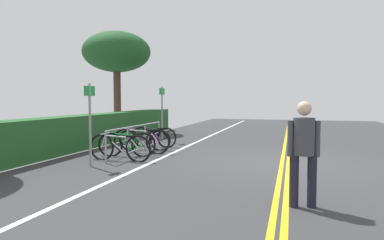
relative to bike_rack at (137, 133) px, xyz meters
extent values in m
cube|color=#353538|center=(-0.52, -4.43, -0.63)|extent=(38.69, 12.32, 0.05)
cube|color=gold|center=(-0.52, -4.51, -0.61)|extent=(34.82, 0.10, 0.00)
cube|color=gold|center=(-0.52, -4.35, -0.61)|extent=(34.82, 0.10, 0.00)
cube|color=white|center=(-0.52, -1.07, -0.61)|extent=(34.82, 0.12, 0.00)
cylinder|color=#9EA0A5|center=(-1.89, 0.00, -0.19)|extent=(0.05, 0.05, 0.83)
cylinder|color=#9EA0A5|center=(-0.63, 0.00, -0.19)|extent=(0.05, 0.05, 0.83)
cylinder|color=#9EA0A5|center=(0.63, 0.00, -0.19)|extent=(0.05, 0.05, 0.83)
cylinder|color=#9EA0A5|center=(1.89, 0.00, -0.19)|extent=(0.05, 0.05, 0.83)
cylinder|color=#9EA0A5|center=(0.00, 0.00, 0.22)|extent=(3.77, 0.04, 0.04)
torus|color=black|center=(-1.39, 0.40, -0.27)|extent=(0.07, 0.74, 0.74)
torus|color=black|center=(-1.41, -0.70, -0.27)|extent=(0.07, 0.74, 0.74)
cylinder|color=silver|center=(-1.40, -0.01, -0.18)|extent=(0.05, 0.63, 0.51)
cylinder|color=silver|center=(-1.40, -0.08, 0.04)|extent=(0.05, 0.75, 0.07)
cylinder|color=silver|center=(-1.41, -0.38, -0.20)|extent=(0.04, 0.18, 0.46)
cylinder|color=silver|center=(-1.41, -0.50, -0.34)|extent=(0.04, 0.40, 0.19)
cylinder|color=silver|center=(-1.41, -0.58, -0.12)|extent=(0.04, 0.27, 0.31)
cylinder|color=silver|center=(-1.39, 0.35, -0.10)|extent=(0.04, 0.14, 0.34)
cube|color=black|center=(-1.41, -0.46, 0.05)|extent=(0.08, 0.20, 0.05)
cylinder|color=silver|center=(-1.39, 0.29, 0.11)|extent=(0.46, 0.04, 0.03)
torus|color=black|center=(-0.80, 0.46, -0.28)|extent=(0.20, 0.72, 0.72)
torus|color=black|center=(-0.60, -0.49, -0.28)|extent=(0.20, 0.72, 0.72)
cylinder|color=#198C38|center=(-0.73, 0.11, -0.19)|extent=(0.15, 0.55, 0.49)
cylinder|color=#198C38|center=(-0.71, 0.04, 0.02)|extent=(0.17, 0.65, 0.07)
cylinder|color=#198C38|center=(-0.66, -0.22, -0.21)|extent=(0.07, 0.16, 0.44)
cylinder|color=#198C38|center=(-0.64, -0.32, -0.35)|extent=(0.11, 0.35, 0.18)
cylinder|color=#198C38|center=(-0.63, -0.38, -0.13)|extent=(0.08, 0.24, 0.31)
cylinder|color=#198C38|center=(-0.79, 0.41, -0.12)|extent=(0.06, 0.14, 0.33)
cube|color=black|center=(-0.65, -0.28, 0.04)|extent=(0.12, 0.21, 0.05)
cylinder|color=#198C38|center=(-0.78, 0.37, 0.09)|extent=(0.46, 0.12, 0.03)
torus|color=black|center=(0.02, 0.41, -0.25)|extent=(0.06, 0.77, 0.77)
torus|color=black|center=(0.02, -0.68, -0.25)|extent=(0.06, 0.77, 0.77)
cylinder|color=silver|center=(0.02, 0.00, -0.16)|extent=(0.04, 0.62, 0.53)
cylinder|color=silver|center=(0.02, -0.07, 0.07)|extent=(0.04, 0.74, 0.07)
cylinder|color=silver|center=(0.02, -0.37, -0.18)|extent=(0.04, 0.18, 0.48)
cylinder|color=silver|center=(0.02, -0.49, -0.33)|extent=(0.04, 0.40, 0.19)
cylinder|color=silver|center=(0.02, -0.56, -0.10)|extent=(0.04, 0.27, 0.33)
cylinder|color=silver|center=(0.02, 0.36, -0.08)|extent=(0.04, 0.14, 0.35)
cube|color=black|center=(0.02, -0.44, 0.08)|extent=(0.08, 0.20, 0.05)
cylinder|color=silver|center=(0.02, 0.30, 0.14)|extent=(0.46, 0.03, 0.03)
torus|color=black|center=(0.60, 0.56, -0.29)|extent=(0.11, 0.70, 0.70)
torus|color=black|center=(0.68, -0.51, -0.29)|extent=(0.11, 0.70, 0.70)
cylinder|color=purple|center=(0.63, 0.16, -0.21)|extent=(0.08, 0.62, 0.48)
cylinder|color=purple|center=(0.63, 0.09, 0.00)|extent=(0.09, 0.74, 0.07)
cylinder|color=purple|center=(0.66, -0.21, -0.23)|extent=(0.05, 0.18, 0.43)
cylinder|color=purple|center=(0.66, -0.32, -0.36)|extent=(0.06, 0.39, 0.18)
cylinder|color=purple|center=(0.67, -0.39, -0.15)|extent=(0.06, 0.27, 0.30)
cylinder|color=purple|center=(0.60, 0.51, -0.14)|extent=(0.05, 0.14, 0.32)
cube|color=black|center=(0.66, -0.28, 0.01)|extent=(0.09, 0.21, 0.05)
cylinder|color=purple|center=(0.61, 0.45, 0.06)|extent=(0.46, 0.06, 0.03)
torus|color=black|center=(1.45, 0.50, -0.28)|extent=(0.07, 0.71, 0.71)
torus|color=black|center=(1.43, -0.46, -0.28)|extent=(0.07, 0.71, 0.71)
cylinder|color=black|center=(1.44, 0.14, -0.20)|extent=(0.05, 0.55, 0.49)
cylinder|color=black|center=(1.44, 0.08, 0.01)|extent=(0.05, 0.65, 0.07)
cylinder|color=black|center=(1.43, -0.18, -0.22)|extent=(0.04, 0.16, 0.44)
cylinder|color=black|center=(1.43, -0.29, -0.36)|extent=(0.04, 0.35, 0.18)
cylinder|color=black|center=(1.43, -0.35, -0.14)|extent=(0.04, 0.24, 0.30)
cylinder|color=black|center=(1.45, 0.45, -0.13)|extent=(0.04, 0.13, 0.32)
cube|color=black|center=(1.43, -0.25, 0.03)|extent=(0.08, 0.20, 0.05)
cylinder|color=black|center=(1.45, 0.40, 0.08)|extent=(0.46, 0.04, 0.03)
cylinder|color=#1E1E2D|center=(-4.33, -4.63, -0.21)|extent=(0.14, 0.14, 0.81)
cylinder|color=#1E1E2D|center=(-4.28, -4.89, -0.21)|extent=(0.14, 0.14, 0.81)
cylinder|color=#3F3F47|center=(-4.31, -4.76, 0.48)|extent=(0.32, 0.32, 0.57)
sphere|color=beige|center=(-4.31, -4.76, 0.91)|extent=(0.22, 0.22, 0.22)
cylinder|color=#3F3F47|center=(-4.35, -4.57, 0.45)|extent=(0.09, 0.09, 0.55)
cylinder|color=#3F3F47|center=(-4.27, -4.96, 0.45)|extent=(0.09, 0.09, 0.55)
cylinder|color=gray|center=(-2.36, 0.14, 0.41)|extent=(0.06, 0.06, 2.03)
cube|color=#198C33|center=(-2.36, 0.14, 1.24)|extent=(0.36, 0.09, 0.24)
cylinder|color=gray|center=(2.88, 0.26, 0.45)|extent=(0.06, 0.06, 2.13)
cube|color=#198C33|center=(2.88, 0.26, 1.34)|extent=(0.36, 0.08, 0.24)
cube|color=#235626|center=(1.50, 2.22, -0.05)|extent=(12.77, 0.83, 1.11)
cylinder|color=#473323|center=(5.96, 3.80, 0.93)|extent=(0.36, 0.36, 3.08)
ellipsoid|color=#1C4C21|center=(5.96, 3.80, 3.36)|extent=(3.33, 3.33, 1.98)
camera|label=1|loc=(-9.90, -4.58, 1.06)|focal=32.98mm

